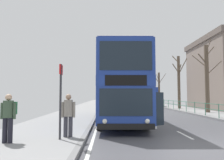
{
  "coord_description": "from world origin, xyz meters",
  "views": [
    {
      "loc": [
        -3.39,
        -7.2,
        1.73
      ],
      "look_at": [
        -3.14,
        4.51,
        2.54
      ],
      "focal_mm": 35.67,
      "sensor_mm": 36.0,
      "label": 1
    }
  ],
  "objects_px": {
    "pedestrian_companion": "(68,113)",
    "background_bus_far_lane": "(144,96)",
    "pedestrian_with_backpack": "(9,114)",
    "bare_tree_far_01": "(179,81)",
    "bare_tree_far_02": "(207,77)",
    "bus_stop_sign_near": "(61,93)",
    "bare_tree_far_00": "(159,88)",
    "double_decker_bus_main": "(120,87)"
  },
  "relations": [
    {
      "from": "pedestrian_companion",
      "to": "background_bus_far_lane",
      "type": "bearing_deg",
      "value": 74.88
    },
    {
      "from": "background_bus_far_lane",
      "to": "pedestrian_with_backpack",
      "type": "xyz_separation_m",
      "value": [
        -9.51,
        -29.39,
        -0.51
      ]
    },
    {
      "from": "bare_tree_far_01",
      "to": "bare_tree_far_02",
      "type": "xyz_separation_m",
      "value": [
        0.65,
        -6.27,
        -0.1
      ]
    },
    {
      "from": "pedestrian_companion",
      "to": "bus_stop_sign_near",
      "type": "height_order",
      "value": "bus_stop_sign_near"
    },
    {
      "from": "bare_tree_far_00",
      "to": "bare_tree_far_02",
      "type": "height_order",
      "value": "bare_tree_far_02"
    },
    {
      "from": "double_decker_bus_main",
      "to": "bare_tree_far_01",
      "type": "xyz_separation_m",
      "value": [
        7.97,
        12.71,
        1.31
      ]
    },
    {
      "from": "bare_tree_far_01",
      "to": "background_bus_far_lane",
      "type": "bearing_deg",
      "value": 105.0
    },
    {
      "from": "background_bus_far_lane",
      "to": "pedestrian_with_backpack",
      "type": "relative_size",
      "value": 6.17
    },
    {
      "from": "double_decker_bus_main",
      "to": "background_bus_far_lane",
      "type": "xyz_separation_m",
      "value": [
        5.31,
        22.64,
        -0.64
      ]
    },
    {
      "from": "background_bus_far_lane",
      "to": "bus_stop_sign_near",
      "type": "height_order",
      "value": "background_bus_far_lane"
    },
    {
      "from": "bus_stop_sign_near",
      "to": "bare_tree_far_01",
      "type": "bearing_deg",
      "value": 60.88
    },
    {
      "from": "background_bus_far_lane",
      "to": "bare_tree_far_02",
      "type": "distance_m",
      "value": 16.63
    },
    {
      "from": "bus_stop_sign_near",
      "to": "bare_tree_far_00",
      "type": "distance_m",
      "value": 32.44
    },
    {
      "from": "background_bus_far_lane",
      "to": "bare_tree_far_00",
      "type": "height_order",
      "value": "bare_tree_far_00"
    },
    {
      "from": "pedestrian_companion",
      "to": "bus_stop_sign_near",
      "type": "distance_m",
      "value": 0.92
    },
    {
      "from": "bare_tree_far_00",
      "to": "double_decker_bus_main",
      "type": "bearing_deg",
      "value": -108.71
    },
    {
      "from": "bus_stop_sign_near",
      "to": "bare_tree_far_02",
      "type": "relative_size",
      "value": 0.41
    },
    {
      "from": "background_bus_far_lane",
      "to": "bare_tree_far_00",
      "type": "xyz_separation_m",
      "value": [
        2.93,
        1.72,
        1.45
      ]
    },
    {
      "from": "pedestrian_with_backpack",
      "to": "bare_tree_far_02",
      "type": "distance_m",
      "value": 18.54
    },
    {
      "from": "background_bus_far_lane",
      "to": "pedestrian_companion",
      "type": "height_order",
      "value": "background_bus_far_lane"
    },
    {
      "from": "pedestrian_with_backpack",
      "to": "double_decker_bus_main",
      "type": "bearing_deg",
      "value": 58.16
    },
    {
      "from": "background_bus_far_lane",
      "to": "bare_tree_far_02",
      "type": "bearing_deg",
      "value": -78.45
    },
    {
      "from": "background_bus_far_lane",
      "to": "pedestrian_with_backpack",
      "type": "bearing_deg",
      "value": -107.93
    },
    {
      "from": "background_bus_far_lane",
      "to": "bare_tree_far_01",
      "type": "bearing_deg",
      "value": -75.0
    },
    {
      "from": "bare_tree_far_01",
      "to": "bare_tree_far_02",
      "type": "bearing_deg",
      "value": -84.08
    },
    {
      "from": "double_decker_bus_main",
      "to": "bus_stop_sign_near",
      "type": "xyz_separation_m",
      "value": [
        -2.56,
        -6.21,
        -0.42
      ]
    },
    {
      "from": "double_decker_bus_main",
      "to": "bare_tree_far_01",
      "type": "bearing_deg",
      "value": 57.9
    },
    {
      "from": "pedestrian_companion",
      "to": "bare_tree_far_02",
      "type": "bearing_deg",
      "value": 47.97
    },
    {
      "from": "pedestrian_with_backpack",
      "to": "pedestrian_companion",
      "type": "xyz_separation_m",
      "value": [
        1.84,
        1.01,
        -0.04
      ]
    },
    {
      "from": "pedestrian_companion",
      "to": "bus_stop_sign_near",
      "type": "xyz_separation_m",
      "value": [
        -0.21,
        -0.47,
        0.76
      ]
    },
    {
      "from": "background_bus_far_lane",
      "to": "bare_tree_far_01",
      "type": "xyz_separation_m",
      "value": [
        2.66,
        -9.93,
        1.95
      ]
    },
    {
      "from": "pedestrian_companion",
      "to": "bus_stop_sign_near",
      "type": "bearing_deg",
      "value": -114.01
    },
    {
      "from": "bare_tree_far_02",
      "to": "pedestrian_companion",
      "type": "bearing_deg",
      "value": -132.03
    },
    {
      "from": "double_decker_bus_main",
      "to": "bare_tree_far_01",
      "type": "height_order",
      "value": "bare_tree_far_01"
    },
    {
      "from": "bare_tree_far_02",
      "to": "bus_stop_sign_near",
      "type": "bearing_deg",
      "value": -131.49
    },
    {
      "from": "bare_tree_far_01",
      "to": "double_decker_bus_main",
      "type": "bearing_deg",
      "value": -122.1
    },
    {
      "from": "pedestrian_with_backpack",
      "to": "bare_tree_far_00",
      "type": "bearing_deg",
      "value": 68.21
    },
    {
      "from": "pedestrian_companion",
      "to": "bare_tree_far_02",
      "type": "relative_size",
      "value": 0.24
    },
    {
      "from": "double_decker_bus_main",
      "to": "background_bus_far_lane",
      "type": "bearing_deg",
      "value": 76.79
    },
    {
      "from": "bus_stop_sign_near",
      "to": "bare_tree_far_01",
      "type": "height_order",
      "value": "bare_tree_far_01"
    },
    {
      "from": "pedestrian_companion",
      "to": "bare_tree_far_01",
      "type": "bearing_deg",
      "value": 60.75
    },
    {
      "from": "bus_stop_sign_near",
      "to": "pedestrian_companion",
      "type": "bearing_deg",
      "value": 65.99
    }
  ]
}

